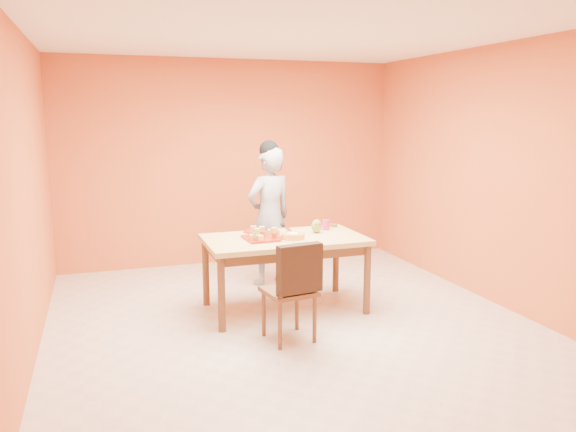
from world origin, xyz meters
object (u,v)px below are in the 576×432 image
object	(u,v)px
dining_chair	(290,289)
magenta_glass	(326,225)
sponge_cake	(293,236)
checker_tin	(333,225)
pastry_platter	(263,238)
egg_ornament	(317,226)
dining_table	(285,246)
person	(269,217)
red_dinner_plate	(254,231)

from	to	relation	value
dining_chair	magenta_glass	world-z (taller)	dining_chair
sponge_cake	checker_tin	distance (m)	0.81
pastry_platter	checker_tin	bearing A→B (deg)	21.90
magenta_glass	checker_tin	distance (m)	0.20
egg_ornament	checker_tin	distance (m)	0.39
dining_chair	pastry_platter	bearing A→B (deg)	83.18
dining_table	pastry_platter	size ratio (longest dim) A/B	4.40
dining_table	magenta_glass	world-z (taller)	magenta_glass
pastry_platter	magenta_glass	distance (m)	0.80
dining_table	dining_chair	distance (m)	0.83
dining_chair	sponge_cake	xyz separation A→B (m)	(0.25, 0.63, 0.33)
sponge_cake	magenta_glass	xyz separation A→B (m)	(0.50, 0.36, 0.02)
egg_ornament	checker_tin	world-z (taller)	egg_ornament
dining_chair	person	bearing A→B (deg)	71.15
dining_table	sponge_cake	size ratio (longest dim) A/B	6.74
dining_table	dining_chair	size ratio (longest dim) A/B	1.75
pastry_platter	egg_ornament	distance (m)	0.63
red_dinner_plate	egg_ornament	bearing A→B (deg)	-22.65
person	red_dinner_plate	bearing A→B (deg)	41.65
dining_chair	pastry_platter	size ratio (longest dim) A/B	2.51
red_dinner_plate	sponge_cake	size ratio (longest dim) A/B	1.00
pastry_platter	sponge_cake	size ratio (longest dim) A/B	1.53
person	red_dinner_plate	distance (m)	0.65
magenta_glass	red_dinner_plate	bearing A→B (deg)	169.67
person	egg_ornament	size ratio (longest dim) A/B	11.38
red_dinner_plate	checker_tin	size ratio (longest dim) A/B	2.42
dining_table	checker_tin	xyz separation A→B (m)	(0.68, 0.35, 0.11)
red_dinner_plate	sponge_cake	world-z (taller)	sponge_cake
dining_table	egg_ornament	distance (m)	0.43
sponge_cake	egg_ornament	distance (m)	0.43
red_dinner_plate	magenta_glass	world-z (taller)	magenta_glass
egg_ornament	magenta_glass	world-z (taller)	egg_ornament
egg_ornament	dining_table	bearing A→B (deg)	173.32
pastry_platter	sponge_cake	bearing A→B (deg)	-26.54
dining_table	person	world-z (taller)	person
egg_ornament	person	bearing A→B (deg)	87.72
red_dinner_plate	egg_ornament	distance (m)	0.66
dining_table	person	size ratio (longest dim) A/B	0.99
dining_chair	checker_tin	size ratio (longest dim) A/B	9.33
egg_ornament	red_dinner_plate	bearing A→B (deg)	136.43
sponge_cake	checker_tin	bearing A→B (deg)	37.73
sponge_cake	egg_ornament	world-z (taller)	egg_ornament
pastry_platter	egg_ornament	size ratio (longest dim) A/B	2.56
magenta_glass	checker_tin	xyz separation A→B (m)	(0.14, 0.14, -0.04)
person	magenta_glass	size ratio (longest dim) A/B	14.80
person	magenta_glass	distance (m)	0.81
person	pastry_platter	world-z (taller)	person
person	pastry_platter	distance (m)	0.98
dining_chair	dining_table	bearing A→B (deg)	66.83
pastry_platter	red_dinner_plate	xyz separation A→B (m)	(0.01, 0.36, -0.00)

